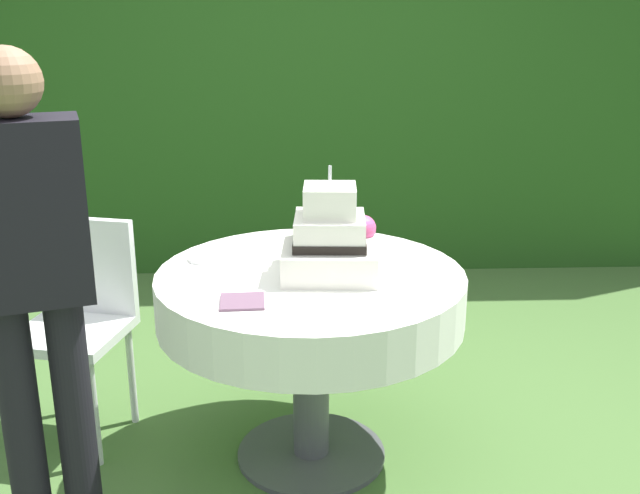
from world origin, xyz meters
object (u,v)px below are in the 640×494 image
(serving_plate_near, at_px, (380,251))
(serving_plate_left, at_px, (335,236))
(serving_plate_far, at_px, (206,258))
(napkin_stack, at_px, (242,302))
(garden_chair, at_px, (80,309))
(cake_table, at_px, (311,301))
(wedding_cake, at_px, (331,241))
(standing_person, at_px, (31,276))

(serving_plate_near, height_order, serving_plate_left, same)
(serving_plate_far, bearing_deg, napkin_stack, -69.66)
(garden_chair, bearing_deg, serving_plate_far, -9.49)
(serving_plate_left, bearing_deg, garden_chair, -169.79)
(serving_plate_near, bearing_deg, napkin_stack, -135.29)
(serving_plate_far, bearing_deg, cake_table, -21.67)
(serving_plate_far, height_order, napkin_stack, serving_plate_far)
(wedding_cake, xyz_separation_m, garden_chair, (-1.00, 0.26, -0.35))
(serving_plate_far, bearing_deg, standing_person, -127.75)
(wedding_cake, bearing_deg, serving_plate_left, 84.85)
(standing_person, bearing_deg, napkin_stack, 13.52)
(napkin_stack, bearing_deg, wedding_cake, 41.69)
(standing_person, bearing_deg, serving_plate_near, 30.09)
(cake_table, relative_size, serving_plate_near, 10.96)
(serving_plate_left, relative_size, napkin_stack, 0.89)
(garden_chair, relative_size, standing_person, 0.56)
(serving_plate_left, xyz_separation_m, standing_person, (-0.97, -0.86, 0.15))
(napkin_stack, xyz_separation_m, standing_person, (-0.62, -0.15, 0.15))
(wedding_cake, distance_m, garden_chair, 1.09)
(cake_table, distance_m, serving_plate_near, 0.38)
(serving_plate_near, bearing_deg, garden_chair, 178.96)
(serving_plate_far, relative_size, standing_person, 0.08)
(serving_plate_near, relative_size, serving_plate_left, 0.80)
(cake_table, relative_size, serving_plate_left, 8.76)
(serving_plate_left, bearing_deg, napkin_stack, -115.81)
(serving_plate_near, distance_m, serving_plate_left, 0.27)
(cake_table, bearing_deg, wedding_cake, -8.38)
(serving_plate_left, bearing_deg, serving_plate_near, -51.45)
(cake_table, relative_size, garden_chair, 1.27)
(standing_person, bearing_deg, cake_table, 26.90)
(serving_plate_far, bearing_deg, wedding_cake, -19.71)
(standing_person, bearing_deg, wedding_cake, 24.48)
(cake_table, xyz_separation_m, napkin_stack, (-0.23, -0.28, 0.12))
(cake_table, distance_m, garden_chair, 0.96)
(serving_plate_near, xyz_separation_m, napkin_stack, (-0.51, -0.51, -0.00))
(wedding_cake, xyz_separation_m, serving_plate_near, (0.21, 0.23, -0.12))
(serving_plate_near, height_order, garden_chair, garden_chair)
(napkin_stack, relative_size, garden_chair, 0.16)
(serving_plate_far, xyz_separation_m, garden_chair, (-0.53, 0.09, -0.24))
(wedding_cake, distance_m, serving_plate_near, 0.33)
(cake_table, bearing_deg, serving_plate_left, 75.27)
(serving_plate_left, distance_m, standing_person, 1.30)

